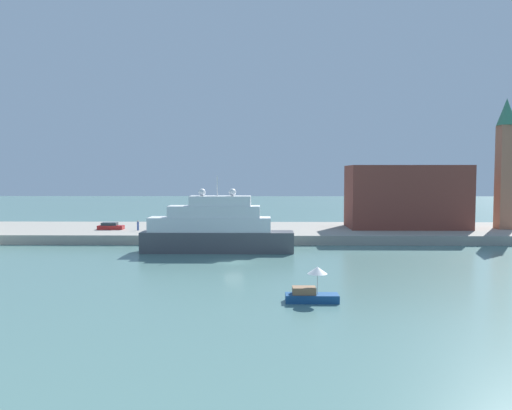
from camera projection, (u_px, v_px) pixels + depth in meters
The scene contains 9 objects.
ground at pixel (234, 262), 66.32m from camera, with size 400.00×400.00×0.00m, color slate.
quay_dock at pixel (243, 232), 94.12m from camera, with size 110.00×23.82×1.57m, color gray.
large_yacht at pixel (215, 230), 74.93m from camera, with size 22.48×4.05×11.33m.
small_motorboat at pixel (312, 291), 45.69m from camera, with size 4.80×1.81×3.23m.
harbor_building at pixel (406, 197), 94.00m from camera, with size 21.55×10.01×11.62m, color brown.
bell_tower at pixel (505, 158), 91.94m from camera, with size 3.45×3.45×23.68m.
parked_car at pixel (111, 226), 91.50m from camera, with size 4.57×1.80×1.25m.
person_figure at pixel (138, 226), 89.96m from camera, with size 0.36×0.36×1.77m.
mooring_bollard at pixel (277, 233), 83.06m from camera, with size 0.50×0.50×0.74m, color black.
Camera 1 is at (4.00, -65.68, 11.56)m, focal length 35.51 mm.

